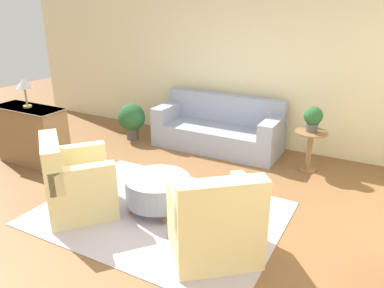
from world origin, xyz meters
name	(u,v)px	position (x,y,z in m)	size (l,w,h in m)	color
ground_plane	(160,214)	(0.00, 0.00, 0.00)	(16.00, 16.00, 0.00)	brown
wall_back	(249,64)	(0.00, 2.89, 1.40)	(9.65, 0.12, 2.80)	beige
rug	(160,213)	(0.00, 0.00, 0.01)	(2.87, 2.10, 0.01)	#BCB2C1
couch	(218,130)	(-0.30, 2.35, 0.32)	(2.17, 0.86, 0.90)	#8E99B2
armchair_left	(75,184)	(-0.92, -0.41, 0.37)	(1.13, 1.12, 0.95)	beige
armchair_right	(215,224)	(0.92, -0.41, 0.37)	(1.13, 1.12, 0.95)	beige
ottoman_table	(158,189)	(-0.07, 0.08, 0.28)	(0.79, 0.79, 0.43)	#8E99B2
side_table	(310,144)	(1.30, 2.13, 0.42)	(0.47, 0.47, 0.62)	olive
dresser	(32,135)	(-2.58, 0.36, 0.47)	(1.18, 0.50, 0.91)	olive
potted_plant_on_side_table	(313,118)	(1.30, 2.13, 0.84)	(0.27, 0.27, 0.37)	#4C4742
potted_plant_floor	(132,118)	(-1.89, 1.99, 0.40)	(0.50, 0.50, 0.67)	#4C4742
table_lamp	(24,85)	(-2.58, 0.36, 1.26)	(0.23, 0.23, 0.45)	tan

